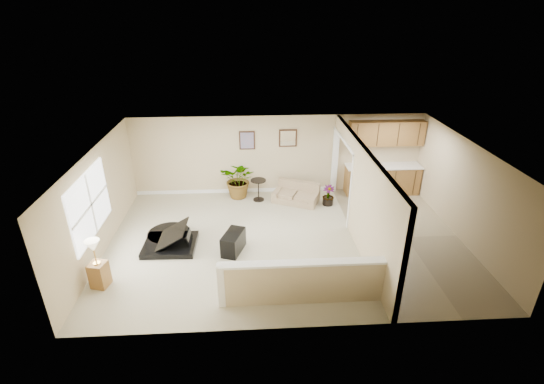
{
  "coord_description": "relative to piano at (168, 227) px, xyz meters",
  "views": [
    {
      "loc": [
        -0.86,
        -8.54,
        5.51
      ],
      "look_at": [
        -0.34,
        0.4,
        1.22
      ],
      "focal_mm": 26.0,
      "sensor_mm": 36.0,
      "label": 1
    }
  ],
  "objects": [
    {
      "name": "small_plant",
      "position": [
        4.4,
        1.95,
        -0.24
      ],
      "size": [
        0.41,
        0.41,
        0.62
      ],
      "color": "black",
      "rests_on": "floor"
    },
    {
      "name": "kitchen_vinyl",
      "position": [
        6.1,
        -0.02,
        -0.5
      ],
      "size": [
        2.7,
        6.0,
        0.01
      ],
      "primitive_type": "cube",
      "color": "gray",
      "rests_on": "floor"
    },
    {
      "name": "back_wall",
      "position": [
        2.95,
        2.98,
        0.74
      ],
      "size": [
        9.0,
        0.04,
        2.5
      ],
      "primitive_type": "cube",
      "color": "#C5B086",
      "rests_on": "floor"
    },
    {
      "name": "left_wall",
      "position": [
        -1.55,
        -0.02,
        0.74
      ],
      "size": [
        0.04,
        6.0,
        2.5
      ],
      "primitive_type": "cube",
      "color": "#C5B086",
      "rests_on": "floor"
    },
    {
      "name": "ceiling",
      "position": [
        2.95,
        -0.02,
        1.99
      ],
      "size": [
        9.0,
        6.0,
        0.04
      ],
      "primitive_type": "cube",
      "color": "silver",
      "rests_on": "back_wall"
    },
    {
      "name": "wall_mirror",
      "position": [
        3.25,
        2.95,
        1.29
      ],
      "size": [
        0.55,
        0.04,
        0.55
      ],
      "color": "#341E13",
      "rests_on": "back_wall"
    },
    {
      "name": "piano_bench",
      "position": [
        1.62,
        -0.39,
        -0.25
      ],
      "size": [
        0.62,
        0.85,
        0.51
      ],
      "primitive_type": "cube",
      "rotation": [
        0.0,
        0.0,
        -0.34
      ],
      "color": "black",
      "rests_on": "floor"
    },
    {
      "name": "front_wall",
      "position": [
        2.95,
        -3.02,
        0.74
      ],
      "size": [
        9.0,
        0.04,
        2.5
      ],
      "primitive_type": "cube",
      "color": "#C5B086",
      "rests_on": "floor"
    },
    {
      "name": "loveseat",
      "position": [
        3.45,
        2.24,
        -0.22
      ],
      "size": [
        1.62,
        1.26,
        0.76
      ],
      "rotation": [
        0.0,
        0.0,
        -0.42
      ],
      "color": "tan",
      "rests_on": "floor"
    },
    {
      "name": "left_window",
      "position": [
        -1.53,
        -0.52,
        0.94
      ],
      "size": [
        0.05,
        2.15,
        1.45
      ],
      "primitive_type": "cube",
      "color": "white",
      "rests_on": "left_wall"
    },
    {
      "name": "kitchen_cabinets",
      "position": [
        6.14,
        2.71,
        0.36
      ],
      "size": [
        2.36,
        0.65,
        2.33
      ],
      "color": "olive",
      "rests_on": "floor"
    },
    {
      "name": "interior_partition",
      "position": [
        4.75,
        0.23,
        0.71
      ],
      "size": [
        0.18,
        5.99,
        2.5
      ],
      "color": "#C5B086",
      "rests_on": "floor"
    },
    {
      "name": "pony_half_wall",
      "position": [
        3.03,
        -2.32,
        0.01
      ],
      "size": [
        3.42,
        0.22,
        1.0
      ],
      "color": "#C5B086",
      "rests_on": "floor"
    },
    {
      "name": "wall_art_left",
      "position": [
        2.0,
        2.95,
        1.24
      ],
      "size": [
        0.48,
        0.04,
        0.58
      ],
      "color": "#341E13",
      "rests_on": "back_wall"
    },
    {
      "name": "piano",
      "position": [
        0.0,
        0.0,
        0.0
      ],
      "size": [
        1.54,
        1.6,
        1.22
      ],
      "rotation": [
        0.0,
        0.0,
        -0.02
      ],
      "color": "black",
      "rests_on": "floor"
    },
    {
      "name": "lamp_stand",
      "position": [
        -1.2,
        -1.54,
        -0.03
      ],
      "size": [
        0.41,
        0.41,
        1.14
      ],
      "color": "olive",
      "rests_on": "floor"
    },
    {
      "name": "right_wall",
      "position": [
        7.45,
        -0.02,
        0.74
      ],
      "size": [
        0.04,
        6.0,
        2.5
      ],
      "primitive_type": "cube",
      "color": "#C5B086",
      "rests_on": "floor"
    },
    {
      "name": "accent_table",
      "position": [
        2.31,
        2.37,
        -0.07
      ],
      "size": [
        0.47,
        0.47,
        0.68
      ],
      "color": "black",
      "rests_on": "floor"
    },
    {
      "name": "floor",
      "position": [
        2.95,
        -0.02,
        -0.51
      ],
      "size": [
        9.0,
        9.0,
        0.0
      ],
      "primitive_type": "plane",
      "color": "tan",
      "rests_on": "ground"
    },
    {
      "name": "palm_plant",
      "position": [
        1.73,
        2.63,
        0.08
      ],
      "size": [
        1.34,
        1.26,
        1.2
      ],
      "color": "black",
      "rests_on": "floor"
    }
  ]
}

